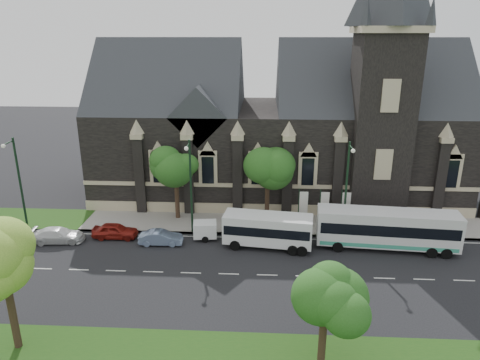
# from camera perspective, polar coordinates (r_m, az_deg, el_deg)

# --- Properties ---
(ground) EXTENTS (160.00, 160.00, 0.00)m
(ground) POSITION_cam_1_polar(r_m,az_deg,el_deg) (35.15, -1.46, -12.09)
(ground) COLOR black
(ground) RESTS_ON ground
(sidewalk) EXTENTS (80.00, 5.00, 0.15)m
(sidewalk) POSITION_cam_1_polar(r_m,az_deg,el_deg) (43.54, -0.48, -5.64)
(sidewalk) COLOR gray
(sidewalk) RESTS_ON ground
(museum) EXTENTS (40.00, 17.70, 29.90)m
(museum) POSITION_cam_1_polar(r_m,az_deg,el_deg) (49.96, 6.07, 7.19)
(museum) COLOR black
(museum) RESTS_ON ground
(tree_park_near) EXTENTS (4.42, 4.42, 8.56)m
(tree_park_near) POSITION_cam_1_polar(r_m,az_deg,el_deg) (28.15, -28.02, -7.87)
(tree_park_near) COLOR black
(tree_park_near) RESTS_ON ground
(tree_park_east) EXTENTS (3.40, 3.40, 6.28)m
(tree_park_east) POSITION_cam_1_polar(r_m,az_deg,el_deg) (24.97, 11.41, -14.00)
(tree_park_east) COLOR black
(tree_park_east) RESTS_ON ground
(tree_walk_right) EXTENTS (4.08, 4.08, 7.80)m
(tree_walk_right) POSITION_cam_1_polar(r_m,az_deg,el_deg) (42.62, 3.91, 2.01)
(tree_walk_right) COLOR black
(tree_walk_right) RESTS_ON ground
(tree_walk_left) EXTENTS (3.91, 3.91, 7.64)m
(tree_walk_left) POSITION_cam_1_polar(r_m,az_deg,el_deg) (43.43, -8.06, 2.07)
(tree_walk_left) COLOR black
(tree_walk_left) RESTS_ON ground
(street_lamp_near) EXTENTS (0.36, 1.88, 9.00)m
(street_lamp_near) POSITION_cam_1_polar(r_m,az_deg,el_deg) (40.09, 13.70, -0.62)
(street_lamp_near) COLOR black
(street_lamp_near) RESTS_ON ground
(street_lamp_mid) EXTENTS (0.36, 1.88, 9.00)m
(street_lamp_mid) POSITION_cam_1_polar(r_m,az_deg,el_deg) (39.91, -6.46, -0.28)
(street_lamp_mid) COLOR black
(street_lamp_mid) RESTS_ON ground
(street_lamp_far) EXTENTS (0.36, 1.88, 9.00)m
(street_lamp_far) POSITION_cam_1_polar(r_m,az_deg,el_deg) (45.35, -26.82, 0.09)
(street_lamp_far) COLOR black
(street_lamp_far) RESTS_ON ground
(banner_flag_left) EXTENTS (0.90, 0.10, 4.00)m
(banner_flag_left) POSITION_cam_1_polar(r_m,az_deg,el_deg) (42.28, 8.02, -3.19)
(banner_flag_left) COLOR black
(banner_flag_left) RESTS_ON ground
(banner_flag_center) EXTENTS (0.90, 0.10, 4.00)m
(banner_flag_center) POSITION_cam_1_polar(r_m,az_deg,el_deg) (42.51, 10.71, -3.22)
(banner_flag_center) COLOR black
(banner_flag_center) RESTS_ON ground
(banner_flag_right) EXTENTS (0.90, 0.10, 4.00)m
(banner_flag_right) POSITION_cam_1_polar(r_m,az_deg,el_deg) (42.83, 13.36, -3.25)
(banner_flag_right) COLOR black
(banner_flag_right) RESTS_ON ground
(tour_coach) EXTENTS (12.04, 3.57, 3.46)m
(tour_coach) POSITION_cam_1_polar(r_m,az_deg,el_deg) (40.18, 18.54, -5.98)
(tour_coach) COLOR silver
(tour_coach) RESTS_ON ground
(shuttle_bus) EXTENTS (7.91, 3.52, 2.96)m
(shuttle_bus) POSITION_cam_1_polar(r_m,az_deg,el_deg) (38.57, 3.65, -6.34)
(shuttle_bus) COLOR silver
(shuttle_bus) RESTS_ON ground
(box_trailer) EXTENTS (3.10, 1.83, 1.62)m
(box_trailer) POSITION_cam_1_polar(r_m,az_deg,el_deg) (40.37, -4.56, -6.41)
(box_trailer) COLOR white
(box_trailer) RESTS_ON ground
(sedan) EXTENTS (3.91, 1.49, 1.27)m
(sedan) POSITION_cam_1_polar(r_m,az_deg,el_deg) (39.98, -10.23, -7.37)
(sedan) COLOR #7E93B7
(sedan) RESTS_ON ground
(car_far_red) EXTENTS (4.13, 1.72, 1.40)m
(car_far_red) POSITION_cam_1_polar(r_m,az_deg,el_deg) (42.09, -15.90, -6.35)
(car_far_red) COLOR maroon
(car_far_red) RESTS_ON ground
(car_far_white) EXTENTS (4.74, 2.31, 1.33)m
(car_far_white) POSITION_cam_1_polar(r_m,az_deg,el_deg) (42.99, -22.51, -6.62)
(car_far_white) COLOR silver
(car_far_white) RESTS_ON ground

